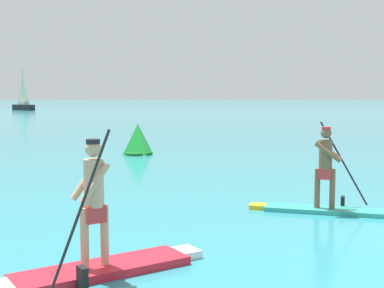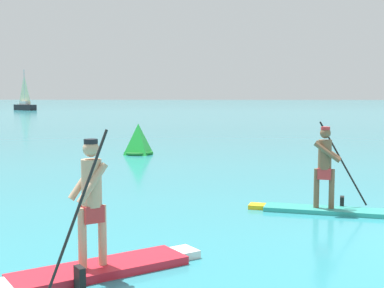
# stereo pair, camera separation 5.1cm
# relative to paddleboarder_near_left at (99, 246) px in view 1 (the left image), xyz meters

# --- Properties ---
(paddleboarder_near_left) EXTENTS (2.60, 2.10, 1.96)m
(paddleboarder_near_left) POSITION_rel_paddleboarder_near_left_xyz_m (0.00, 0.00, 0.00)
(paddleboarder_near_left) COLOR red
(paddleboarder_near_left) RESTS_ON ground
(paddleboarder_mid_center) EXTENTS (3.25, 1.12, 1.85)m
(paddleboarder_mid_center) POSITION_rel_paddleboarder_near_left_xyz_m (3.74, 3.86, 0.04)
(paddleboarder_mid_center) COLOR teal
(paddleboarder_mid_center) RESTS_ON ground
(race_marker_buoy) EXTENTS (1.30, 1.30, 1.21)m
(race_marker_buoy) POSITION_rel_paddleboarder_near_left_xyz_m (-1.72, 13.75, 0.16)
(race_marker_buoy) COLOR green
(race_marker_buoy) RESTS_ON ground
(sailboat_left_horizon) EXTENTS (4.10, 3.43, 5.99)m
(sailboat_left_horizon) POSITION_rel_paddleboarder_near_left_xyz_m (-27.98, 70.04, 0.48)
(sailboat_left_horizon) COLOR black
(sailboat_left_horizon) RESTS_ON ground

